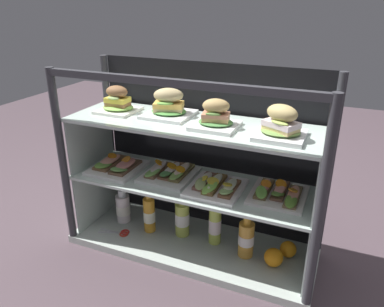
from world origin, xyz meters
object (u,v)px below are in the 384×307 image
juice_bottle_near_post (182,218)px  orange_fruit_beside_bottles (274,257)px  open_sandwich_tray_right_of_center (278,193)px  juice_bottle_front_fourth (123,207)px  juice_bottle_back_center (215,224)px  kitchen_scissors (121,233)px  juice_bottle_back_left (150,214)px  juice_bottle_front_right_end (246,238)px  open_sandwich_tray_near_left_corner (170,173)px  orange_fruit_near_left_post (288,249)px  open_sandwich_tray_center (216,186)px  plated_roll_sandwich_right_of_center (118,102)px  plated_roll_sandwich_center (216,117)px  open_sandwich_tray_far_left (117,166)px  plated_roll_sandwich_far_right (169,106)px  plated_roll_sandwich_far_left (281,125)px

juice_bottle_near_post → orange_fruit_beside_bottles: 0.47m
open_sandwich_tray_right_of_center → juice_bottle_front_fourth: 0.83m
juice_bottle_back_center → kitchen_scissors: size_ratio=1.49×
juice_bottle_back_left → juice_bottle_front_right_end: bearing=0.2°
open_sandwich_tray_near_left_corner → orange_fruit_near_left_post: bearing=5.3°
open_sandwich_tray_center → juice_bottle_back_center: size_ratio=1.04×
juice_bottle_front_fourth → juice_bottle_back_left: 0.17m
plated_roll_sandwich_right_of_center → orange_fruit_near_left_post: size_ratio=2.30×
juice_bottle_back_center → orange_fruit_beside_bottles: bearing=-11.1°
plated_roll_sandwich_center → open_sandwich_tray_far_left: plated_roll_sandwich_center is taller
plated_roll_sandwich_far_right → juice_bottle_back_center: 0.59m
juice_bottle_back_left → kitchen_scissors: bearing=-144.7°
kitchen_scissors → plated_roll_sandwich_far_right: bearing=31.4°
open_sandwich_tray_right_of_center → open_sandwich_tray_near_left_corner: bearing=-179.5°
open_sandwich_tray_near_left_corner → orange_fruit_near_left_post: open_sandwich_tray_near_left_corner is taller
plated_roll_sandwich_far_left → open_sandwich_tray_right_of_center: (0.01, 0.05, -0.31)m
plated_roll_sandwich_center → open_sandwich_tray_center: plated_roll_sandwich_center is taller
juice_bottle_front_fourth → juice_bottle_near_post: (0.33, 0.01, 0.02)m
plated_roll_sandwich_far_left → juice_bottle_front_fourth: size_ratio=0.94×
open_sandwich_tray_far_left → open_sandwich_tray_right_of_center: size_ratio=1.00×
plated_roll_sandwich_center → orange_fruit_beside_bottles: bearing=-0.9°
open_sandwich_tray_near_left_corner → juice_bottle_front_fourth: bearing=177.9°
plated_roll_sandwich_far_left → juice_bottle_back_center: bearing=165.8°
plated_roll_sandwich_far_right → juice_bottle_near_post: (0.07, -0.02, -0.55)m
juice_bottle_near_post → juice_bottle_front_right_end: size_ratio=1.02×
open_sandwich_tray_far_left → juice_bottle_near_post: size_ratio=1.10×
juice_bottle_back_center → kitchen_scissors: juice_bottle_back_center is taller
juice_bottle_back_center → juice_bottle_front_right_end: juice_bottle_back_center is taller
open_sandwich_tray_right_of_center → plated_roll_sandwich_far_left: bearing=-98.3°
plated_roll_sandwich_center → plated_roll_sandwich_far_left: size_ratio=0.97×
juice_bottle_front_fourth → kitchen_scissors: (0.05, -0.11, -0.08)m
open_sandwich_tray_near_left_corner → juice_bottle_near_post: bearing=20.9°
open_sandwich_tray_far_left → juice_bottle_back_center: open_sandwich_tray_far_left is taller
plated_roll_sandwich_far_left → orange_fruit_beside_bottles: 0.61m
juice_bottle_back_left → open_sandwich_tray_near_left_corner: bearing=6.4°
open_sandwich_tray_far_left → juice_bottle_near_post: bearing=10.2°
plated_roll_sandwich_right_of_center → orange_fruit_beside_bottles: size_ratio=2.08×
plated_roll_sandwich_far_left → open_sandwich_tray_center: 0.40m
juice_bottle_back_center → juice_bottle_near_post: bearing=-179.5°
open_sandwich_tray_center → orange_fruit_beside_bottles: open_sandwich_tray_center is taller
plated_roll_sandwich_far_left → juice_bottle_front_fourth: (-0.78, 0.06, -0.57)m
open_sandwich_tray_near_left_corner → juice_bottle_front_right_end: size_ratio=1.12×
orange_fruit_near_left_post → plated_roll_sandwich_center: bearing=-165.8°
open_sandwich_tray_near_left_corner → open_sandwich_tray_right_of_center: (0.50, 0.00, -0.00)m
juice_bottle_near_post → juice_bottle_front_right_end: 0.33m
open_sandwich_tray_center → orange_fruit_near_left_post: bearing=16.5°
orange_fruit_near_left_post → open_sandwich_tray_center: bearing=-163.5°
open_sandwich_tray_far_left → open_sandwich_tray_center: (0.51, -0.01, -0.00)m
plated_roll_sandwich_far_left → juice_bottle_front_fourth: bearing=175.7°
open_sandwich_tray_right_of_center → open_sandwich_tray_center: bearing=-169.6°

